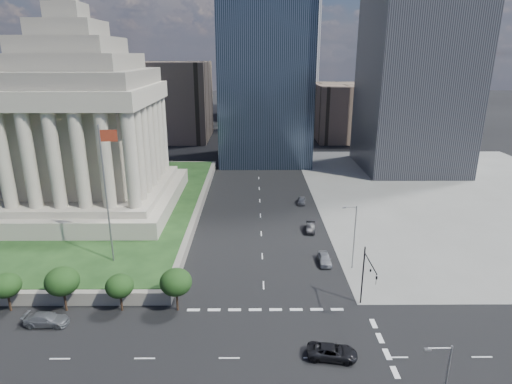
{
  "coord_description": "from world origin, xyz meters",
  "views": [
    {
      "loc": [
        -1.39,
        -32.79,
        30.87
      ],
      "look_at": [
        -1.09,
        14.77,
        15.43
      ],
      "focal_mm": 30.0,
      "sensor_mm": 36.0,
      "label": 1
    }
  ],
  "objects_px": {
    "pickup_truck": "(332,352)",
    "parked_sedan_near": "(325,259)",
    "parked_sedan_mid": "(311,227)",
    "flagpole": "(107,188)",
    "traffic_signal_ne": "(367,274)",
    "suv_grey": "(47,319)",
    "war_memorial": "(78,107)",
    "street_lamp_north": "(353,233)",
    "parked_sedan_far": "(302,200)"
  },
  "relations": [
    {
      "from": "parked_sedan_far",
      "to": "flagpole",
      "type": "bearing_deg",
      "value": -127.3
    },
    {
      "from": "war_memorial",
      "to": "flagpole",
      "type": "relative_size",
      "value": 1.95
    },
    {
      "from": "traffic_signal_ne",
      "to": "street_lamp_north",
      "type": "relative_size",
      "value": 0.8
    },
    {
      "from": "street_lamp_north",
      "to": "parked_sedan_far",
      "type": "height_order",
      "value": "street_lamp_north"
    },
    {
      "from": "war_memorial",
      "to": "flagpole",
      "type": "bearing_deg",
      "value": -63.11
    },
    {
      "from": "war_memorial",
      "to": "suv_grey",
      "type": "distance_m",
      "value": 43.11
    },
    {
      "from": "pickup_truck",
      "to": "parked_sedan_mid",
      "type": "bearing_deg",
      "value": 4.92
    },
    {
      "from": "war_memorial",
      "to": "pickup_truck",
      "type": "relative_size",
      "value": 7.31
    },
    {
      "from": "parked_sedan_far",
      "to": "suv_grey",
      "type": "bearing_deg",
      "value": -120.74
    },
    {
      "from": "suv_grey",
      "to": "parked_sedan_far",
      "type": "bearing_deg",
      "value": -37.81
    },
    {
      "from": "parked_sedan_far",
      "to": "pickup_truck",
      "type": "bearing_deg",
      "value": -84.07
    },
    {
      "from": "suv_grey",
      "to": "traffic_signal_ne",
      "type": "bearing_deg",
      "value": -84.72
    },
    {
      "from": "street_lamp_north",
      "to": "suv_grey",
      "type": "xyz_separation_m",
      "value": [
        -39.38,
        -14.0,
        -4.9
      ]
    },
    {
      "from": "suv_grey",
      "to": "parked_sedan_near",
      "type": "bearing_deg",
      "value": -65.16
    },
    {
      "from": "street_lamp_north",
      "to": "parked_sedan_mid",
      "type": "height_order",
      "value": "street_lamp_north"
    },
    {
      "from": "flagpole",
      "to": "war_memorial",
      "type": "bearing_deg",
      "value": 116.89
    },
    {
      "from": "parked_sedan_mid",
      "to": "parked_sedan_far",
      "type": "distance_m",
      "value": 15.05
    },
    {
      "from": "pickup_truck",
      "to": "suv_grey",
      "type": "xyz_separation_m",
      "value": [
        -32.98,
        6.01,
        0.02
      ]
    },
    {
      "from": "flagpole",
      "to": "parked_sedan_far",
      "type": "xyz_separation_m",
      "value": [
        30.83,
        30.15,
        -12.42
      ]
    },
    {
      "from": "flagpole",
      "to": "parked_sedan_near",
      "type": "bearing_deg",
      "value": 4.59
    },
    {
      "from": "flagpole",
      "to": "suv_grey",
      "type": "distance_m",
      "value": 18.43
    },
    {
      "from": "traffic_signal_ne",
      "to": "parked_sedan_mid",
      "type": "height_order",
      "value": "traffic_signal_ne"
    },
    {
      "from": "street_lamp_north",
      "to": "parked_sedan_far",
      "type": "bearing_deg",
      "value": 98.45
    },
    {
      "from": "parked_sedan_mid",
      "to": "traffic_signal_ne",
      "type": "bearing_deg",
      "value": -74.35
    },
    {
      "from": "traffic_signal_ne",
      "to": "street_lamp_north",
      "type": "distance_m",
      "value": 11.34
    },
    {
      "from": "traffic_signal_ne",
      "to": "pickup_truck",
      "type": "relative_size",
      "value": 1.5
    },
    {
      "from": "street_lamp_north",
      "to": "parked_sedan_mid",
      "type": "distance_m",
      "value": 15.54
    },
    {
      "from": "suv_grey",
      "to": "parked_sedan_mid",
      "type": "relative_size",
      "value": 1.13
    },
    {
      "from": "war_memorial",
      "to": "suv_grey",
      "type": "height_order",
      "value": "war_memorial"
    },
    {
      "from": "traffic_signal_ne",
      "to": "parked_sedan_mid",
      "type": "relative_size",
      "value": 1.74
    },
    {
      "from": "traffic_signal_ne",
      "to": "parked_sedan_near",
      "type": "bearing_deg",
      "value": 102.93
    },
    {
      "from": "war_memorial",
      "to": "suv_grey",
      "type": "relative_size",
      "value": 7.48
    },
    {
      "from": "street_lamp_north",
      "to": "pickup_truck",
      "type": "bearing_deg",
      "value": -107.73
    },
    {
      "from": "suv_grey",
      "to": "war_memorial",
      "type": "bearing_deg",
      "value": 13.41
    },
    {
      "from": "war_memorial",
      "to": "street_lamp_north",
      "type": "relative_size",
      "value": 3.9
    },
    {
      "from": "pickup_truck",
      "to": "parked_sedan_near",
      "type": "bearing_deg",
      "value": 1.44
    },
    {
      "from": "street_lamp_north",
      "to": "parked_sedan_near",
      "type": "height_order",
      "value": "street_lamp_north"
    },
    {
      "from": "street_lamp_north",
      "to": "pickup_truck",
      "type": "distance_m",
      "value": 21.58
    },
    {
      "from": "parked_sedan_mid",
      "to": "suv_grey",
      "type": "bearing_deg",
      "value": -133.47
    },
    {
      "from": "parked_sedan_near",
      "to": "parked_sedan_far",
      "type": "xyz_separation_m",
      "value": [
        -0.55,
        27.63,
        -0.08
      ]
    },
    {
      "from": "war_memorial",
      "to": "pickup_truck",
      "type": "distance_m",
      "value": 62.87
    },
    {
      "from": "traffic_signal_ne",
      "to": "parked_sedan_near",
      "type": "distance_m",
      "value": 13.9
    },
    {
      "from": "street_lamp_north",
      "to": "parked_sedan_near",
      "type": "xyz_separation_m",
      "value": [
        -3.77,
        1.52,
        -4.89
      ]
    },
    {
      "from": "pickup_truck",
      "to": "parked_sedan_mid",
      "type": "xyz_separation_m",
      "value": [
        2.07,
        34.11,
        0.02
      ]
    },
    {
      "from": "street_lamp_north",
      "to": "flagpole",
      "type": "bearing_deg",
      "value": -178.37
    },
    {
      "from": "flagpole",
      "to": "pickup_truck",
      "type": "distance_m",
      "value": 36.63
    },
    {
      "from": "parked_sedan_mid",
      "to": "flagpole",
      "type": "bearing_deg",
      "value": -146.1
    },
    {
      "from": "war_memorial",
      "to": "traffic_signal_ne",
      "type": "relative_size",
      "value": 4.88
    },
    {
      "from": "flagpole",
      "to": "traffic_signal_ne",
      "type": "relative_size",
      "value": 2.5
    },
    {
      "from": "suv_grey",
      "to": "parked_sedan_far",
      "type": "relative_size",
      "value": 1.29
    }
  ]
}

